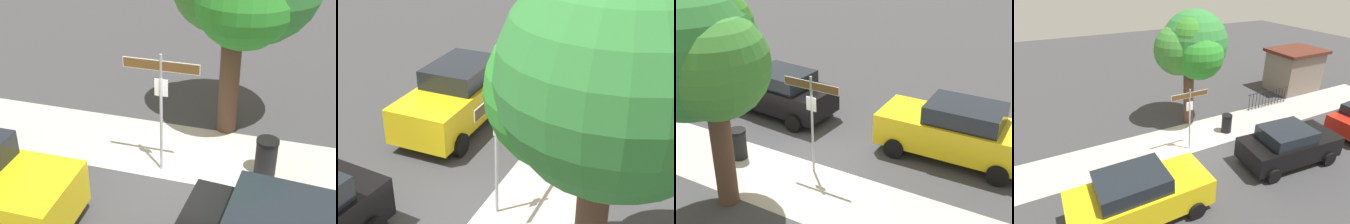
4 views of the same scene
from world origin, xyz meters
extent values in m
plane|color=#38383A|center=(0.00, 0.00, 0.00)|extent=(60.00, 60.00, 0.00)
cylinder|color=#9EA0A5|center=(-0.60, 0.40, 1.53)|extent=(0.07, 0.07, 3.05)
cube|color=brown|center=(-0.60, 0.40, 2.78)|extent=(1.77, 0.02, 0.22)
cube|color=white|center=(-0.60, 0.40, 2.78)|extent=(1.80, 0.02, 0.25)
cube|color=silver|center=(-0.60, 0.42, 2.23)|extent=(0.32, 0.02, 0.42)
cylinder|color=#4B3527|center=(0.60, 2.78, 1.60)|extent=(0.55, 0.55, 3.20)
sphere|color=#307C37|center=(1.05, 3.04, 4.29)|extent=(3.42, 3.42, 3.42)
sphere|color=#358027|center=(0.67, 2.65, 4.71)|extent=(2.13, 2.13, 2.13)
sphere|color=#2E8F2D|center=(0.91, 2.29, 3.90)|extent=(2.48, 2.48, 2.48)
sphere|color=#3A8131|center=(0.17, 3.07, 4.06)|extent=(2.55, 2.55, 2.55)
cube|color=yellow|center=(-3.94, -2.48, 0.82)|extent=(4.72, 1.90, 1.00)
cube|color=black|center=(-4.22, -2.48, 1.59)|extent=(2.28, 1.65, 0.55)
cylinder|color=black|center=(-2.35, -1.53, 0.32)|extent=(0.64, 0.23, 0.64)
cylinder|color=black|center=(-2.33, -3.38, 0.32)|extent=(0.64, 0.23, 0.64)
cylinder|color=black|center=(-5.55, -1.58, 0.32)|extent=(0.64, 0.23, 0.64)
cylinder|color=black|center=(-5.52, -3.42, 0.32)|extent=(0.64, 0.23, 0.64)
camera|label=1|loc=(2.25, -8.58, 6.78)|focal=49.24mm
camera|label=2|loc=(7.07, 4.13, 6.69)|focal=50.62mm
camera|label=3|loc=(-7.13, 10.04, 7.53)|focal=48.63mm
camera|label=4|loc=(-5.80, -9.15, 7.49)|focal=29.12mm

